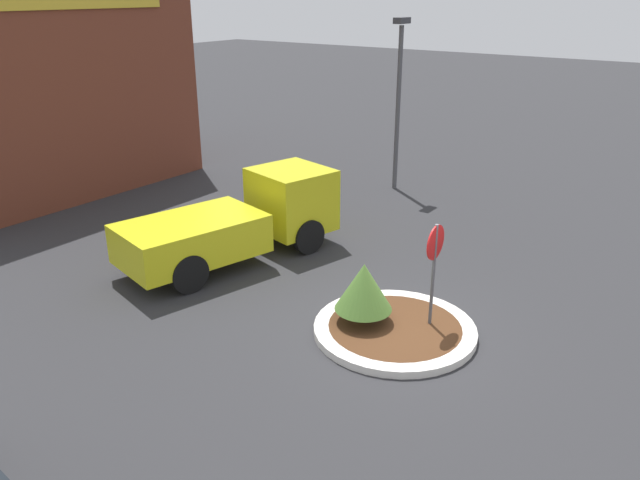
% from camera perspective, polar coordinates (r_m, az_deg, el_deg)
% --- Properties ---
extents(ground_plane, '(120.00, 120.00, 0.00)m').
position_cam_1_polar(ground_plane, '(13.42, 6.82, -8.42)').
color(ground_plane, '#2D2D30').
extents(traffic_island, '(3.42, 3.42, 0.17)m').
position_cam_1_polar(traffic_island, '(13.37, 6.84, -8.11)').
color(traffic_island, silver).
rests_on(traffic_island, ground_plane).
extents(stop_sign, '(0.74, 0.07, 2.40)m').
position_cam_1_polar(stop_sign, '(12.89, 10.42, -1.63)').
color(stop_sign, '#4C4C51').
rests_on(stop_sign, ground_plane).
extents(island_shrub, '(1.22, 1.22, 1.33)m').
position_cam_1_polar(island_shrub, '(13.07, 4.02, -4.28)').
color(island_shrub, brown).
rests_on(island_shrub, traffic_island).
extents(utility_truck, '(6.23, 3.38, 2.14)m').
position_cam_1_polar(utility_truck, '(16.66, -7.25, 1.81)').
color(utility_truck, gold).
rests_on(utility_truck, ground_plane).
extents(storefront_building, '(10.15, 6.07, 7.44)m').
position_cam_1_polar(storefront_building, '(24.55, -25.13, 12.87)').
color(storefront_building, brown).
rests_on(storefront_building, ground_plane).
extents(light_pole, '(0.70, 0.30, 5.89)m').
position_cam_1_polar(light_pole, '(22.24, 7.21, 13.35)').
color(light_pole, '#4C4C51').
rests_on(light_pole, ground_plane).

